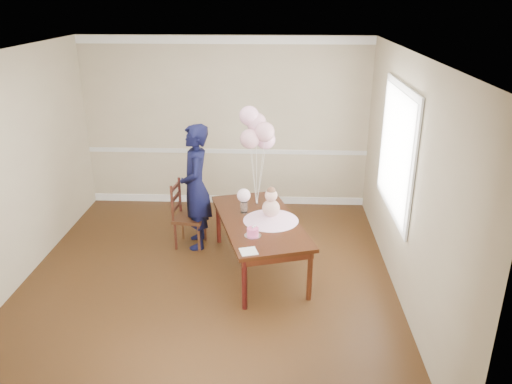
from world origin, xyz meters
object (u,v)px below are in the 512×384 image
at_px(dining_table_top, 259,222).
at_px(dining_chair_seat, 190,218).
at_px(birthday_cake, 253,232).
at_px(woman, 196,187).

distance_m(dining_table_top, dining_chair_seat, 1.16).
bearing_deg(dining_chair_seat, dining_table_top, -23.82).
bearing_deg(dining_chair_seat, birthday_cake, -40.95).
bearing_deg(birthday_cake, dining_chair_seat, 131.83).
xyz_separation_m(dining_table_top, dining_chair_seat, (-0.98, 0.59, -0.24)).
height_order(dining_table_top, birthday_cake, birthday_cake).
height_order(dining_table_top, dining_chair_seat, dining_table_top).
xyz_separation_m(dining_chair_seat, woman, (0.10, 0.02, 0.45)).
distance_m(birthday_cake, dining_chair_seat, 1.41).
relative_size(dining_table_top, woman, 1.05).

